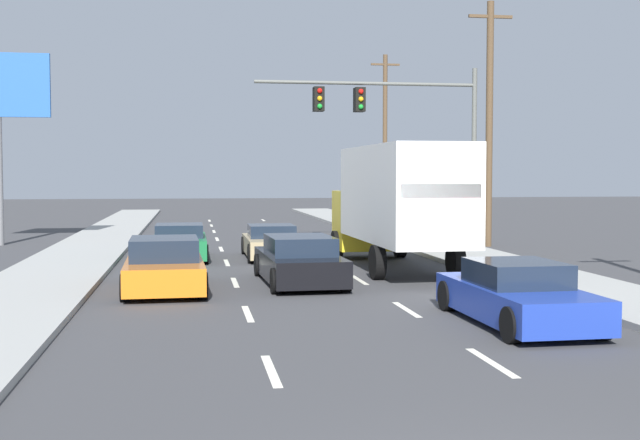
{
  "coord_description": "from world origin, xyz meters",
  "views": [
    {
      "loc": [
        -2.85,
        -5.93,
        2.88
      ],
      "look_at": [
        0.58,
        15.7,
        1.67
      ],
      "focal_mm": 45.93,
      "sensor_mm": 36.0,
      "label": 1
    }
  ],
  "objects_px": {
    "box_truck": "(397,199)",
    "utility_pole_mid": "(489,121)",
    "car_green": "(180,243)",
    "car_tan": "(271,243)",
    "car_blue": "(517,296)",
    "car_black": "(299,261)",
    "traffic_signal_mast": "(387,115)",
    "car_orange": "(164,266)",
    "utility_pole_far": "(385,136)"
  },
  "relations": [
    {
      "from": "car_orange",
      "to": "car_blue",
      "type": "distance_m",
      "value": 8.99
    },
    {
      "from": "car_black",
      "to": "utility_pole_far",
      "type": "relative_size",
      "value": 0.46
    },
    {
      "from": "car_black",
      "to": "car_tan",
      "type": "bearing_deg",
      "value": 90.68
    },
    {
      "from": "car_green",
      "to": "utility_pole_far",
      "type": "xyz_separation_m",
      "value": [
        12.29,
        21.29,
        4.72
      ]
    },
    {
      "from": "car_orange",
      "to": "car_green",
      "type": "bearing_deg",
      "value": 87.91
    },
    {
      "from": "car_green",
      "to": "car_blue",
      "type": "bearing_deg",
      "value": -63.57
    },
    {
      "from": "box_truck",
      "to": "utility_pole_far",
      "type": "distance_m",
      "value": 26.32
    },
    {
      "from": "box_truck",
      "to": "utility_pole_mid",
      "type": "height_order",
      "value": "utility_pole_mid"
    },
    {
      "from": "car_green",
      "to": "car_orange",
      "type": "bearing_deg",
      "value": -92.09
    },
    {
      "from": "car_tan",
      "to": "utility_pole_mid",
      "type": "relative_size",
      "value": 0.44
    },
    {
      "from": "box_truck",
      "to": "utility_pole_far",
      "type": "bearing_deg",
      "value": 77.3
    },
    {
      "from": "car_green",
      "to": "traffic_signal_mast",
      "type": "relative_size",
      "value": 0.49
    },
    {
      "from": "car_green",
      "to": "car_black",
      "type": "height_order",
      "value": "car_black"
    },
    {
      "from": "car_black",
      "to": "utility_pole_mid",
      "type": "bearing_deg",
      "value": 48.03
    },
    {
      "from": "utility_pole_far",
      "to": "car_blue",
      "type": "bearing_deg",
      "value": -99.34
    },
    {
      "from": "car_tan",
      "to": "utility_pole_far",
      "type": "bearing_deg",
      "value": 66.79
    },
    {
      "from": "car_orange",
      "to": "traffic_signal_mast",
      "type": "height_order",
      "value": "traffic_signal_mast"
    },
    {
      "from": "car_tan",
      "to": "utility_pole_mid",
      "type": "bearing_deg",
      "value": 19.82
    },
    {
      "from": "box_truck",
      "to": "utility_pole_far",
      "type": "height_order",
      "value": "utility_pole_far"
    },
    {
      "from": "car_orange",
      "to": "car_blue",
      "type": "relative_size",
      "value": 1.03
    },
    {
      "from": "utility_pole_far",
      "to": "car_tan",
      "type": "bearing_deg",
      "value": -113.21
    },
    {
      "from": "car_tan",
      "to": "traffic_signal_mast",
      "type": "xyz_separation_m",
      "value": [
        4.98,
        3.74,
        4.75
      ]
    },
    {
      "from": "car_green",
      "to": "utility_pole_far",
      "type": "height_order",
      "value": "utility_pole_far"
    },
    {
      "from": "car_green",
      "to": "car_blue",
      "type": "relative_size",
      "value": 0.96
    },
    {
      "from": "car_tan",
      "to": "car_black",
      "type": "distance_m",
      "value": 6.74
    },
    {
      "from": "utility_pole_mid",
      "to": "utility_pole_far",
      "type": "xyz_separation_m",
      "value": [
        0.07,
        18.07,
        0.25
      ]
    },
    {
      "from": "car_green",
      "to": "car_tan",
      "type": "distance_m",
      "value": 3.14
    },
    {
      "from": "car_blue",
      "to": "traffic_signal_mast",
      "type": "bearing_deg",
      "value": 84.91
    },
    {
      "from": "car_black",
      "to": "car_blue",
      "type": "bearing_deg",
      "value": -62.42
    },
    {
      "from": "car_blue",
      "to": "utility_pole_far",
      "type": "xyz_separation_m",
      "value": [
        5.69,
        34.57,
        4.72
      ]
    },
    {
      "from": "car_orange",
      "to": "car_black",
      "type": "xyz_separation_m",
      "value": [
        3.49,
        0.7,
        -0.0
      ]
    },
    {
      "from": "car_blue",
      "to": "traffic_signal_mast",
      "type": "relative_size",
      "value": 0.51
    },
    {
      "from": "car_black",
      "to": "traffic_signal_mast",
      "type": "bearing_deg",
      "value": 64.94
    },
    {
      "from": "car_orange",
      "to": "utility_pole_mid",
      "type": "bearing_deg",
      "value": 40.61
    },
    {
      "from": "utility_pole_mid",
      "to": "utility_pole_far",
      "type": "bearing_deg",
      "value": 89.79
    },
    {
      "from": "box_truck",
      "to": "traffic_signal_mast",
      "type": "bearing_deg",
      "value": 78.75
    },
    {
      "from": "traffic_signal_mast",
      "to": "utility_pole_far",
      "type": "bearing_deg",
      "value": 76.66
    },
    {
      "from": "traffic_signal_mast",
      "to": "car_tan",
      "type": "bearing_deg",
      "value": -143.11
    },
    {
      "from": "car_black",
      "to": "car_blue",
      "type": "relative_size",
      "value": 1.04
    },
    {
      "from": "traffic_signal_mast",
      "to": "utility_pole_mid",
      "type": "bearing_deg",
      "value": -6.39
    },
    {
      "from": "box_truck",
      "to": "car_blue",
      "type": "bearing_deg",
      "value": -89.64
    },
    {
      "from": "car_black",
      "to": "car_green",
      "type": "bearing_deg",
      "value": 115.31
    },
    {
      "from": "car_green",
      "to": "car_tan",
      "type": "relative_size",
      "value": 1.03
    },
    {
      "from": "utility_pole_far",
      "to": "traffic_signal_mast",
      "type": "bearing_deg",
      "value": -103.34
    },
    {
      "from": "car_blue",
      "to": "utility_pole_mid",
      "type": "bearing_deg",
      "value": 71.19
    },
    {
      "from": "car_orange",
      "to": "car_black",
      "type": "bearing_deg",
      "value": 11.34
    },
    {
      "from": "car_orange",
      "to": "car_blue",
      "type": "bearing_deg",
      "value": -40.06
    },
    {
      "from": "car_orange",
      "to": "box_truck",
      "type": "relative_size",
      "value": 0.53
    },
    {
      "from": "car_green",
      "to": "utility_pole_far",
      "type": "bearing_deg",
      "value": 59.99
    },
    {
      "from": "box_truck",
      "to": "car_black",
      "type": "bearing_deg",
      "value": -142.07
    }
  ]
}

